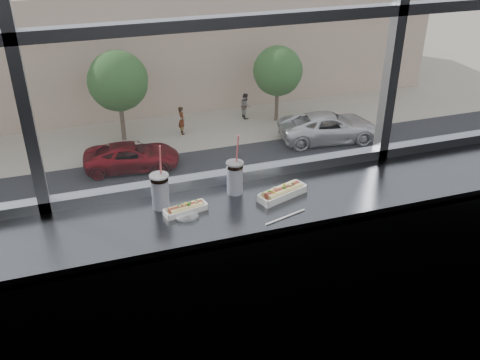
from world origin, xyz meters
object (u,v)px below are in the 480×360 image
object	(u,v)px
wrapper	(187,217)
tree_right	(278,71)
car_near_d	(297,207)
car_far_c	(329,123)
hotdog_tray_left	(186,208)
car_near_c	(109,237)
soda_cup_left	(160,189)
tree_center	(118,81)
loose_straw	(285,217)
car_far_b	(132,152)
pedestrian_c	(182,118)
pedestrian_d	(245,103)
hotdog_tray_right	(282,192)
car_near_e	(395,188)
soda_cup_right	(235,176)

from	to	relation	value
wrapper	tree_right	bearing A→B (deg)	66.60
car_near_d	car_far_c	xyz separation A→B (m)	(5.63, 8.00, 0.19)
hotdog_tray_left	car_near_c	xyz separation A→B (m)	(0.13, 16.26, -10.92)
car_near_d	soda_cup_left	bearing A→B (deg)	149.44
car_far_c	tree_center	size ratio (longest dim) A/B	1.22
loose_straw	car_far_b	xyz separation A→B (m)	(1.72, 24.47, -11.10)
car_near_c	pedestrian_c	xyz separation A→B (m)	(5.70, 11.78, -0.10)
pedestrian_d	car_far_b	bearing A→B (deg)	121.36
hotdog_tray_left	car_far_c	distance (m)	30.10
hotdog_tray_left	soda_cup_left	world-z (taller)	soda_cup_left
hotdog_tray_right	car_near_e	world-z (taller)	hotdog_tray_right
car_far_c	hotdog_tray_right	bearing A→B (deg)	158.34
wrapper	tree_right	world-z (taller)	wrapper
car_near_c	soda_cup_right	bearing A→B (deg)	-177.62
pedestrian_d	wrapper	bearing A→B (deg)	160.41
car_near_e	pedestrian_d	world-z (taller)	car_near_e
tree_center	tree_right	bearing A→B (deg)	0.00
soda_cup_right	car_far_c	size ratio (longest dim) A/B	0.05
car_far_c	car_near_e	bearing A→B (deg)	-176.53
soda_cup_left	car_near_e	bearing A→B (deg)	49.91
car_near_d	pedestrian_c	size ratio (longest dim) A/B	2.62
soda_cup_left	car_far_b	distance (m)	26.73
car_far_c	car_near_c	xyz separation A→B (m)	(-13.93, -8.00, 0.02)
loose_straw	car_near_c	bearing A→B (deg)	75.25
car_far_b	pedestrian_c	bearing A→B (deg)	-36.22
soda_cup_right	pedestrian_c	bearing A→B (deg)	78.81
soda_cup_right	car_near_d	size ratio (longest dim) A/B	0.06
hotdog_tray_left	hotdog_tray_right	distance (m)	0.54
soda_cup_left	car_near_c	xyz separation A→B (m)	(0.24, 16.17, -11.00)
car_near_e	pedestrian_c	distance (m)	14.06
car_near_d	tree_center	distance (m)	13.77
soda_cup_right	car_far_c	distance (m)	29.89
car_near_e	pedestrian_c	bearing A→B (deg)	39.85
loose_straw	pedestrian_c	bearing A→B (deg)	63.32
pedestrian_c	tree_right	distance (m)	6.81
car_near_e	pedestrian_d	distance (m)	13.38
car_near_e	soda_cup_right	bearing A→B (deg)	147.53
soda_cup_left	tree_center	distance (m)	29.51
car_near_c	soda_cup_left	bearing A→B (deg)	-179.09
soda_cup_right	car_near_d	xyz separation A→B (m)	(8.13, 16.14, -11.21)
soda_cup_right	car_far_c	bearing A→B (deg)	60.33
car_near_d	pedestrian_d	xyz separation A→B (m)	(2.00, 13.03, 0.06)
tree_right	soda_cup_left	bearing A→B (deg)	-113.69
hotdog_tray_right	loose_straw	world-z (taller)	hotdog_tray_right
hotdog_tray_left	loose_straw	world-z (taller)	hotdog_tray_left
wrapper	hotdog_tray_right	bearing A→B (deg)	5.59
tree_right	car_far_b	bearing A→B (deg)	-158.32
hotdog_tray_left	car_far_b	bearing A→B (deg)	73.56
car_far_c	car_far_b	bearing A→B (deg)	97.47
car_far_c	tree_right	distance (m)	4.90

